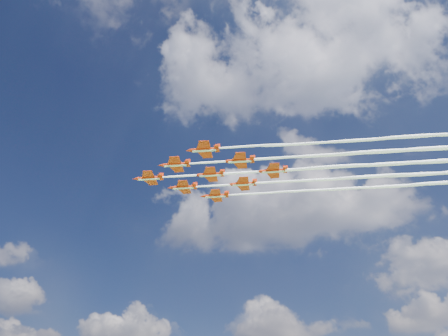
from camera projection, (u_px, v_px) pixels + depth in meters
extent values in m
cylinder|color=red|center=(149.00, 178.00, 154.13)|extent=(8.23, 2.82, 1.12)
cone|color=red|center=(135.00, 179.00, 154.59)|extent=(2.23, 1.53, 1.12)
cone|color=red|center=(162.00, 177.00, 153.71)|extent=(1.71, 1.32, 1.02)
ellipsoid|color=black|center=(144.00, 177.00, 154.57)|extent=(2.27, 1.36, 0.73)
cube|color=red|center=(151.00, 178.00, 154.06)|extent=(5.17, 9.88, 0.14)
cube|color=red|center=(160.00, 177.00, 153.77)|extent=(2.17, 3.90, 0.12)
cube|color=red|center=(161.00, 175.00, 154.26)|extent=(1.63, 0.48, 1.84)
cube|color=white|center=(149.00, 179.00, 153.85)|extent=(7.69, 2.51, 0.12)
cylinder|color=red|center=(175.00, 164.00, 147.03)|extent=(8.23, 2.82, 1.12)
cone|color=red|center=(160.00, 165.00, 147.48)|extent=(2.23, 1.53, 1.12)
cone|color=red|center=(189.00, 164.00, 146.60)|extent=(1.71, 1.32, 1.02)
ellipsoid|color=black|center=(169.00, 164.00, 147.47)|extent=(2.27, 1.36, 0.73)
cube|color=red|center=(177.00, 165.00, 146.96)|extent=(5.17, 9.88, 0.14)
cube|color=red|center=(187.00, 164.00, 146.67)|extent=(2.17, 3.90, 0.12)
cube|color=red|center=(188.00, 161.00, 147.16)|extent=(1.63, 0.48, 1.84)
cube|color=white|center=(175.00, 166.00, 146.75)|extent=(7.69, 2.51, 0.12)
cylinder|color=red|center=(183.00, 187.00, 159.29)|extent=(8.23, 2.82, 1.12)
cone|color=red|center=(170.00, 188.00, 159.75)|extent=(2.23, 1.53, 1.12)
cone|color=red|center=(196.00, 186.00, 158.86)|extent=(1.71, 1.32, 1.02)
ellipsoid|color=black|center=(178.00, 186.00, 159.73)|extent=(2.27, 1.36, 0.73)
cube|color=red|center=(185.00, 187.00, 159.22)|extent=(5.17, 9.88, 0.14)
cube|color=red|center=(194.00, 187.00, 158.93)|extent=(2.17, 3.90, 0.12)
cube|color=red|center=(195.00, 184.00, 159.42)|extent=(1.63, 0.48, 1.84)
cube|color=white|center=(183.00, 188.00, 159.01)|extent=(7.69, 2.51, 0.12)
cylinder|color=red|center=(204.00, 150.00, 139.93)|extent=(8.23, 2.82, 1.12)
cone|color=red|center=(189.00, 151.00, 140.38)|extent=(2.23, 1.53, 1.12)
cone|color=red|center=(219.00, 149.00, 139.50)|extent=(1.71, 1.32, 1.02)
ellipsoid|color=black|center=(198.00, 149.00, 140.36)|extent=(2.27, 1.36, 0.73)
cube|color=red|center=(206.00, 150.00, 139.85)|extent=(5.17, 9.88, 0.14)
cube|color=red|center=(217.00, 149.00, 139.56)|extent=(2.17, 3.90, 0.12)
cube|color=red|center=(217.00, 146.00, 140.06)|extent=(1.63, 0.48, 1.84)
cube|color=white|center=(204.00, 151.00, 139.64)|extent=(7.69, 2.51, 0.12)
cylinder|color=red|center=(210.00, 174.00, 152.19)|extent=(8.23, 2.82, 1.12)
cone|color=red|center=(196.00, 175.00, 152.64)|extent=(2.23, 1.53, 1.12)
cone|color=red|center=(224.00, 174.00, 151.76)|extent=(1.71, 1.32, 1.02)
ellipsoid|color=black|center=(205.00, 174.00, 152.63)|extent=(2.27, 1.36, 0.73)
cube|color=red|center=(212.00, 174.00, 152.11)|extent=(5.17, 9.88, 0.14)
cube|color=red|center=(222.00, 174.00, 151.82)|extent=(2.17, 3.90, 0.12)
cube|color=red|center=(223.00, 172.00, 152.32)|extent=(1.63, 0.48, 1.84)
cube|color=white|center=(210.00, 176.00, 151.90)|extent=(7.69, 2.51, 0.12)
cylinder|color=red|center=(216.00, 196.00, 164.45)|extent=(8.23, 2.82, 1.12)
cone|color=red|center=(202.00, 196.00, 164.90)|extent=(2.23, 1.53, 1.12)
cone|color=red|center=(228.00, 195.00, 164.02)|extent=(1.71, 1.32, 1.02)
ellipsoid|color=black|center=(210.00, 195.00, 164.89)|extent=(2.27, 1.36, 0.73)
cube|color=red|center=(217.00, 196.00, 164.38)|extent=(5.17, 9.88, 0.14)
cube|color=red|center=(226.00, 195.00, 164.09)|extent=(2.17, 3.90, 0.12)
cube|color=red|center=(227.00, 193.00, 164.58)|extent=(1.63, 0.48, 1.84)
cube|color=white|center=(216.00, 197.00, 164.17)|extent=(7.69, 2.51, 0.12)
cylinder|color=red|center=(240.00, 161.00, 145.09)|extent=(8.23, 2.82, 1.12)
cone|color=red|center=(225.00, 161.00, 145.54)|extent=(2.23, 1.53, 1.12)
cone|color=red|center=(254.00, 160.00, 144.66)|extent=(1.71, 1.32, 1.02)
ellipsoid|color=black|center=(234.00, 160.00, 145.52)|extent=(2.27, 1.36, 0.73)
cube|color=red|center=(241.00, 161.00, 145.01)|extent=(5.17, 9.88, 0.14)
cube|color=red|center=(252.00, 160.00, 144.72)|extent=(2.17, 3.90, 0.12)
cube|color=red|center=(253.00, 157.00, 145.21)|extent=(1.63, 0.48, 1.84)
cube|color=white|center=(240.00, 162.00, 144.80)|extent=(7.69, 2.51, 0.12)
cylinder|color=red|center=(243.00, 184.00, 157.35)|extent=(8.23, 2.82, 1.12)
cone|color=red|center=(229.00, 185.00, 157.80)|extent=(2.23, 1.53, 1.12)
cone|color=red|center=(256.00, 183.00, 156.92)|extent=(1.71, 1.32, 1.02)
ellipsoid|color=black|center=(237.00, 183.00, 157.78)|extent=(2.27, 1.36, 0.73)
cube|color=red|center=(244.00, 184.00, 157.27)|extent=(5.17, 9.88, 0.14)
cube|color=red|center=(254.00, 183.00, 156.98)|extent=(2.17, 3.90, 0.12)
cube|color=red|center=(255.00, 181.00, 157.48)|extent=(1.63, 0.48, 1.84)
cube|color=white|center=(243.00, 185.00, 157.06)|extent=(7.69, 2.51, 0.12)
cylinder|color=red|center=(273.00, 171.00, 150.24)|extent=(8.23, 2.82, 1.12)
cone|color=red|center=(258.00, 172.00, 150.70)|extent=(2.23, 1.53, 1.12)
cone|color=red|center=(287.00, 170.00, 149.82)|extent=(1.71, 1.32, 1.02)
ellipsoid|color=black|center=(267.00, 170.00, 150.68)|extent=(2.27, 1.36, 0.73)
cube|color=red|center=(275.00, 171.00, 150.17)|extent=(5.17, 9.88, 0.14)
cube|color=red|center=(285.00, 170.00, 149.88)|extent=(2.17, 3.90, 0.12)
cube|color=red|center=(285.00, 168.00, 150.37)|extent=(1.63, 0.48, 1.84)
cube|color=white|center=(273.00, 172.00, 149.96)|extent=(7.69, 2.51, 0.12)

